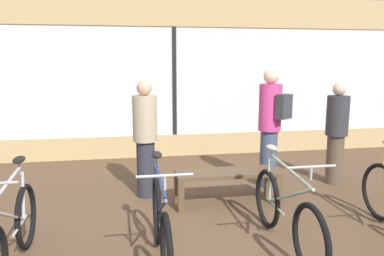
{
  "coord_description": "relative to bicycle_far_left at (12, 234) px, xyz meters",
  "views": [
    {
      "loc": [
        -0.94,
        -3.73,
        1.94
      ],
      "look_at": [
        0.0,
        1.69,
        0.95
      ],
      "focal_mm": 35.0,
      "sensor_mm": 36.0,
      "label": 1
    }
  ],
  "objects": [
    {
      "name": "ground_plane",
      "position": [
        2.02,
        0.3,
        -0.37
      ],
      "size": [
        24.0,
        24.0,
        0.0
      ],
      "primitive_type": "plane",
      "color": "brown"
    },
    {
      "name": "shop_back_wall",
      "position": [
        2.02,
        4.07,
        1.26
      ],
      "size": [
        12.0,
        0.08,
        3.2
      ],
      "color": "tan",
      "rests_on": "ground_plane"
    },
    {
      "name": "bicycle_far_left",
      "position": [
        0.0,
        0.0,
        0.0
      ],
      "size": [
        0.46,
        1.69,
        1.02
      ],
      "color": "black",
      "rests_on": "ground_plane"
    },
    {
      "name": "bicycle_left",
      "position": [
        1.36,
        -0.11,
        0.02
      ],
      "size": [
        0.46,
        1.71,
        1.04
      ],
      "color": "black",
      "rests_on": "ground_plane"
    },
    {
      "name": "bicycle_right",
      "position": [
        2.67,
        0.02,
        0.0
      ],
      "size": [
        0.46,
        1.75,
        1.03
      ],
      "color": "black",
      "rests_on": "ground_plane"
    },
    {
      "name": "display_bench",
      "position": [
        2.39,
        1.3,
        0.01
      ],
      "size": [
        1.4,
        0.44,
        0.47
      ],
      "color": "brown",
      "rests_on": "ground_plane"
    },
    {
      "name": "customer_near_rack",
      "position": [
        1.31,
        1.8,
        0.51
      ],
      "size": [
        0.46,
        0.46,
        1.68
      ],
      "color": "#2D2D38",
      "rests_on": "ground_plane"
    },
    {
      "name": "customer_by_window",
      "position": [
        3.22,
        1.89,
        0.62
      ],
      "size": [
        0.51,
        0.56,
        1.83
      ],
      "color": "#424C6B",
      "rests_on": "ground_plane"
    },
    {
      "name": "customer_mid_floor",
      "position": [
        4.31,
        1.88,
        0.47
      ],
      "size": [
        0.35,
        0.35,
        1.61
      ],
      "color": "brown",
      "rests_on": "ground_plane"
    }
  ]
}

